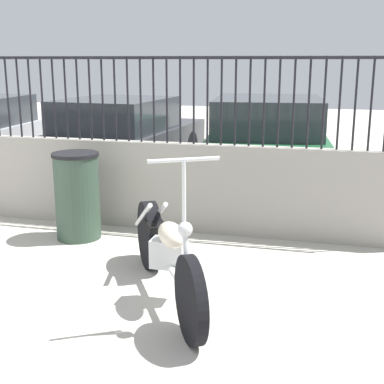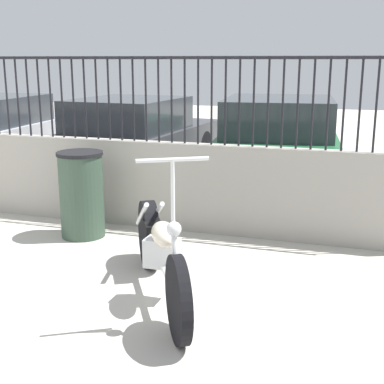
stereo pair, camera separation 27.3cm
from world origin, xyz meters
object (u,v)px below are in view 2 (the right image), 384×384
Objects in this scene: car_dark_grey at (133,136)px; car_green at (278,144)px; motorcycle_white at (159,250)px; trash_bin at (82,194)px.

car_dark_grey is 2.62m from car_green.
car_dark_grey is at bearing 176.07° from motorcycle_white.
car_green reaches higher than car_dark_grey.
motorcycle_white is 1.95× the size of trash_bin.
trash_bin is 3.52m from car_green.
motorcycle_white is at bearing 168.91° from car_green.
trash_bin is at bearing -160.23° from motorcycle_white.
motorcycle_white is 0.46× the size of car_dark_grey.
trash_bin is (-1.39, 1.16, 0.10)m from motorcycle_white.
car_dark_grey reaches higher than trash_bin.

